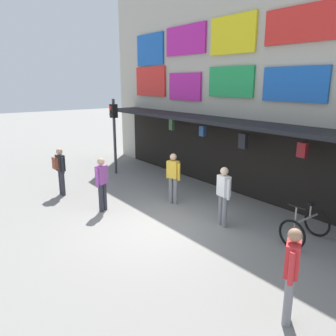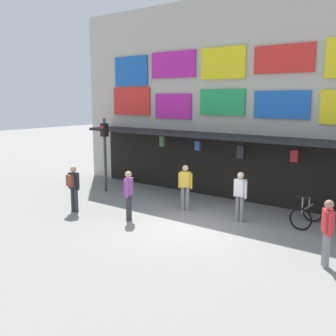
{
  "view_description": "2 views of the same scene",
  "coord_description": "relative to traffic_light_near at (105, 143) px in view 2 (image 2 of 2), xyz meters",
  "views": [
    {
      "loc": [
        6.97,
        -4.91,
        3.88
      ],
      "look_at": [
        -0.86,
        0.98,
        1.36
      ],
      "focal_mm": 35.78,
      "sensor_mm": 36.0,
      "label": 1
    },
    {
      "loc": [
        6.97,
        -10.07,
        4.08
      ],
      "look_at": [
        -1.31,
        0.55,
        1.69
      ],
      "focal_mm": 42.73,
      "sensor_mm": 36.0,
      "label": 2
    }
  ],
  "objects": [
    {
      "name": "pedestrian_in_yellow",
      "position": [
        6.73,
        -0.3,
        -1.19
      ],
      "size": [
        0.52,
        0.28,
        1.68
      ],
      "color": "gray",
      "rests_on": "ground"
    },
    {
      "name": "ground_plane",
      "position": [
        5.74,
        -1.78,
        -2.14
      ],
      "size": [
        80.0,
        80.0,
        0.0
      ],
      "primitive_type": "plane",
      "color": "gray"
    },
    {
      "name": "shopfront",
      "position": [
        5.74,
        2.78,
        1.82
      ],
      "size": [
        18.0,
        2.6,
        8.0
      ],
      "color": "#B2AD9E",
      "rests_on": "ground"
    },
    {
      "name": "bicycle_parked",
      "position": [
        8.64,
        0.62,
        -1.75
      ],
      "size": [
        0.73,
        1.16,
        1.05
      ],
      "color": "black",
      "rests_on": "ground"
    },
    {
      "name": "pedestrian_in_green",
      "position": [
        4.52,
        -0.32,
        -1.19
      ],
      "size": [
        0.51,
        0.32,
        1.68
      ],
      "color": "gray",
      "rests_on": "ground"
    },
    {
      "name": "pedestrian_in_purple",
      "position": [
        10.09,
        -2.25,
        -1.19
      ],
      "size": [
        0.37,
        0.47,
        1.68
      ],
      "color": "gray",
      "rests_on": "ground"
    },
    {
      "name": "pedestrian_in_white",
      "position": [
        1.47,
        -2.94,
        -1.16
      ],
      "size": [
        0.53,
        0.36,
        1.68
      ],
      "color": "#2D2D38",
      "rests_on": "ground"
    },
    {
      "name": "pedestrian_in_black",
      "position": [
        3.71,
        -2.44,
        -1.19
      ],
      "size": [
        0.36,
        0.48,
        1.68
      ],
      "color": "#2D2D38",
      "rests_on": "ground"
    },
    {
      "name": "traffic_light_near",
      "position": [
        0.0,
        0.0,
        0.0
      ],
      "size": [
        0.29,
        0.33,
        3.2
      ],
      "color": "#38383D",
      "rests_on": "ground"
    }
  ]
}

